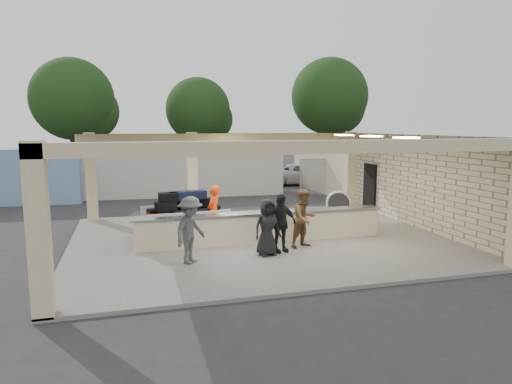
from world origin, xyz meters
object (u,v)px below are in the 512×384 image
object	(u,v)px
baggage_counter	(262,227)
passenger_b	(280,223)
drum_fan	(338,203)
car_white_a	(302,174)
car_dark	(265,172)
luggage_cart	(183,212)
baggage_handler	(214,212)
passenger_d	(267,227)
container_white	(179,173)
passenger_c	(190,230)
car_white_b	(357,172)
passenger_a	(304,218)

from	to	relation	value
baggage_counter	passenger_b	world-z (taller)	passenger_b
passenger_b	drum_fan	bearing A→B (deg)	39.22
drum_fan	passenger_b	size ratio (longest dim) A/B	0.62
drum_fan	car_white_a	distance (m)	11.32
baggage_counter	car_dark	world-z (taller)	car_dark
luggage_cart	baggage_handler	world-z (taller)	baggage_handler
baggage_counter	passenger_d	distance (m)	1.55
luggage_cart	baggage_handler	distance (m)	1.04
drum_fan	baggage_handler	xyz separation A→B (m)	(-5.58, -2.26, 0.32)
luggage_cart	car_dark	size ratio (longest dim) A/B	0.62
car_white_a	container_white	size ratio (longest dim) A/B	0.42
luggage_cart	car_white_a	bearing A→B (deg)	49.43
passenger_c	container_white	size ratio (longest dim) A/B	0.16
drum_fan	car_white_a	world-z (taller)	car_white_a
passenger_b	car_dark	bearing A→B (deg)	66.54
car_white_b	car_dark	distance (m)	6.41
car_white_b	baggage_counter	bearing A→B (deg)	149.71
passenger_b	passenger_d	xyz separation A→B (m)	(-0.47, -0.23, -0.05)
baggage_counter	passenger_b	xyz separation A→B (m)	(0.18, -1.25, 0.39)
baggage_handler	car_white_a	world-z (taller)	baggage_handler
luggage_cart	baggage_handler	bearing A→B (deg)	-28.46
passenger_a	passenger_b	distance (m)	0.95
drum_fan	passenger_d	world-z (taller)	passenger_d
passenger_b	container_white	size ratio (longest dim) A/B	0.15
luggage_cart	passenger_b	xyz separation A→B (m)	(2.56, -2.47, -0.01)
passenger_c	baggage_handler	bearing A→B (deg)	17.87
passenger_c	luggage_cart	bearing A→B (deg)	39.15
baggage_handler	passenger_b	distance (m)	2.61
passenger_b	container_white	world-z (taller)	container_white
drum_fan	baggage_handler	bearing A→B (deg)	-137.90
passenger_a	car_white_b	size ratio (longest dim) A/B	0.43
passenger_c	passenger_d	xyz separation A→B (m)	(2.23, 0.16, -0.09)
luggage_cart	car_dark	distance (m)	15.76
baggage_counter	passenger_a	xyz separation A→B (m)	(1.07, -0.93, 0.41)
passenger_c	passenger_d	distance (m)	2.24
car_white_a	passenger_b	bearing A→B (deg)	165.26
drum_fan	baggage_counter	bearing A→B (deg)	-123.55
baggage_handler	container_white	world-z (taller)	container_white
luggage_cart	passenger_a	size ratio (longest dim) A/B	1.56
passenger_a	car_dark	xyz separation A→B (m)	(3.65, 16.21, -0.24)
car_dark	baggage_handler	bearing A→B (deg)	166.52
luggage_cart	passenger_b	size ratio (longest dim) A/B	1.61
passenger_a	container_white	size ratio (longest dim) A/B	0.16
passenger_b	car_dark	size ratio (longest dim) A/B	0.38
drum_fan	luggage_cart	bearing A→B (deg)	-144.21
car_dark	drum_fan	bearing A→B (deg)	-173.14
passenger_a	car_white_a	world-z (taller)	passenger_a
passenger_b	passenger_a	bearing A→B (deg)	11.46
baggage_handler	container_white	size ratio (longest dim) A/B	0.16
baggage_handler	car_white_a	size ratio (longest dim) A/B	0.38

